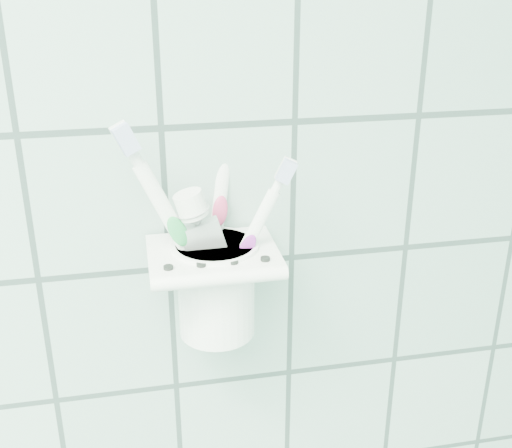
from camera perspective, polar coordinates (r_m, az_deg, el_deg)
holder_bracket at (r=0.59m, az=-3.88°, el=-2.93°), size 0.12×0.10×0.04m
cup at (r=0.60m, az=-3.56°, el=-5.41°), size 0.08×0.08×0.09m
toothbrush_pink at (r=0.57m, az=-2.65°, el=0.56°), size 0.09×0.02×0.22m
toothbrush_blue at (r=0.59m, az=-4.77°, el=0.45°), size 0.04×0.05×0.21m
toothbrush_orange at (r=0.57m, az=-4.87°, el=-1.43°), size 0.08×0.02×0.18m
toothpaste_tube at (r=0.59m, az=-2.25°, el=-2.02°), size 0.06×0.03×0.15m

